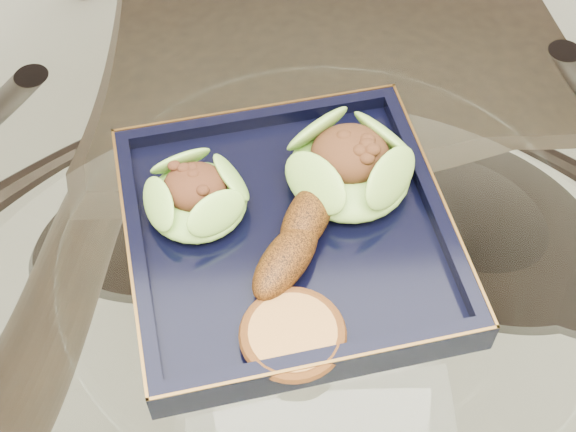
{
  "coord_description": "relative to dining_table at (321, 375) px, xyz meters",
  "views": [
    {
      "loc": [
        -0.06,
        -0.35,
        1.34
      ],
      "look_at": [
        -0.03,
        0.05,
        0.8
      ],
      "focal_mm": 50.0,
      "sensor_mm": 36.0,
      "label": 1
    }
  ],
  "objects": [
    {
      "name": "crumb_patty",
      "position": [
        -0.03,
        -0.06,
        0.19
      ],
      "size": [
        0.09,
        0.09,
        0.01
      ],
      "primitive_type": "cylinder",
      "rotation": [
        0.0,
        0.0,
        -0.21
      ],
      "color": "#A46836",
      "rests_on": "navy_plate"
    },
    {
      "name": "dining_table",
      "position": [
        0.0,
        0.0,
        0.0
      ],
      "size": [
        1.13,
        1.13,
        0.77
      ],
      "color": "white",
      "rests_on": "ground"
    },
    {
      "name": "lettuce_wrap_left",
      "position": [
        -0.11,
        0.08,
        0.2
      ],
      "size": [
        0.09,
        0.09,
        0.03
      ],
      "primitive_type": "ellipsoid",
      "rotation": [
        0.0,
        0.0,
        0.04
      ],
      "color": "#619B2D",
      "rests_on": "navy_plate"
    },
    {
      "name": "navy_plate",
      "position": [
        -0.03,
        0.05,
        0.17
      ],
      "size": [
        0.31,
        0.31,
        0.02
      ],
      "primitive_type": "cube",
      "rotation": [
        0.0,
        0.0,
        0.16
      ],
      "color": "black",
      "rests_on": "dining_table"
    },
    {
      "name": "roasted_plantain",
      "position": [
        -0.01,
        0.05,
        0.2
      ],
      "size": [
        0.11,
        0.17,
        0.03
      ],
      "primitive_type": "ellipsoid",
      "rotation": [
        0.0,
        0.0,
        1.1
      ],
      "color": "#562B09",
      "rests_on": "navy_plate"
    },
    {
      "name": "lettuce_wrap_right",
      "position": [
        0.03,
        0.1,
        0.2
      ],
      "size": [
        0.14,
        0.14,
        0.04
      ],
      "primitive_type": "ellipsoid",
      "rotation": [
        0.0,
        0.0,
        0.31
      ],
      "color": "#548D28",
      "rests_on": "navy_plate"
    },
    {
      "name": "dining_chair",
      "position": [
        0.05,
        0.53,
        -0.03
      ],
      "size": [
        0.47,
        0.47,
        1.02
      ],
      "rotation": [
        0.0,
        0.0,
        0.06
      ],
      "color": "black",
      "rests_on": "ground"
    }
  ]
}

